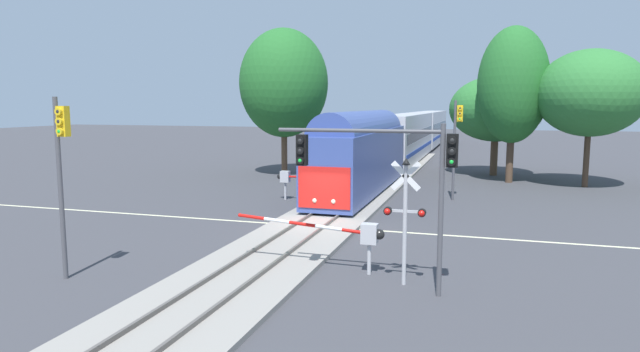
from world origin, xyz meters
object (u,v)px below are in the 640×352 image
(commuter_train, at_px, (407,135))
(maple_right_background, at_px, (591,93))
(crossing_signal_mast, at_px, (405,208))
(crossing_gate_far, at_px, (294,178))
(traffic_signal_far_side, at_px, (457,134))
(oak_far_right, at_px, (513,85))
(crossing_gate_near, at_px, (353,233))
(traffic_signal_near_left, at_px, (61,159))
(elm_centre_background, at_px, (496,109))
(oak_behind_train, at_px, (284,83))
(traffic_signal_near_right, at_px, (390,165))

(commuter_train, distance_m, maple_right_background, 20.72)
(crossing_signal_mast, bearing_deg, crossing_gate_far, 122.29)
(traffic_signal_far_side, bearing_deg, crossing_gate_far, -163.35)
(traffic_signal_far_side, xyz_separation_m, oak_far_right, (3.51, 9.20, 3.21))
(crossing_gate_near, bearing_deg, maple_right_background, 65.29)
(commuter_train, distance_m, traffic_signal_near_left, 42.37)
(crossing_gate_near, distance_m, traffic_signal_near_left, 10.10)
(crossing_gate_near, distance_m, crossing_signal_mast, 2.33)
(crossing_gate_near, height_order, crossing_signal_mast, crossing_signal_mast)
(crossing_gate_near, bearing_deg, traffic_signal_near_left, -158.97)
(crossing_gate_far, distance_m, traffic_signal_near_left, 17.08)
(crossing_gate_near, xyz_separation_m, traffic_signal_far_side, (2.60, 16.10, 2.67))
(elm_centre_background, relative_size, oak_behind_train, 0.68)
(commuter_train, relative_size, crossing_signal_mast, 15.47)
(crossing_gate_near, distance_m, crossing_gate_far, 14.95)
(oak_far_right, bearing_deg, oak_behind_train, -178.11)
(commuter_train, distance_m, crossing_signal_mast, 39.61)
(traffic_signal_near_right, height_order, traffic_signal_far_side, traffic_signal_far_side)
(crossing_gate_far, distance_m, maple_right_background, 22.02)
(crossing_signal_mast, bearing_deg, traffic_signal_near_left, -166.04)
(commuter_train, xyz_separation_m, oak_far_right, (9.58, -13.18, 4.58))
(maple_right_background, bearing_deg, traffic_signal_far_side, -136.00)
(elm_centre_background, xyz_separation_m, oak_behind_train, (-16.93, -4.74, 2.12))
(crossing_gate_near, height_order, elm_centre_background, elm_centre_background)
(commuter_train, xyz_separation_m, traffic_signal_near_left, (-5.62, -41.97, 1.37))
(traffic_signal_far_side, bearing_deg, traffic_signal_near_left, -120.83)
(oak_far_right, bearing_deg, crossing_gate_far, -137.30)
(traffic_signal_near_left, relative_size, elm_centre_background, 0.74)
(crossing_signal_mast, height_order, traffic_signal_near_left, traffic_signal_near_left)
(commuter_train, distance_m, crossing_gate_far, 25.52)
(maple_right_background, bearing_deg, crossing_gate_far, -148.38)
(crossing_gate_near, bearing_deg, traffic_signal_near_right, -45.29)
(traffic_signal_near_right, xyz_separation_m, oak_behind_train, (-13.42, 26.23, 3.59))
(crossing_gate_near, xyz_separation_m, crossing_signal_mast, (1.89, -0.77, 1.12))
(traffic_signal_far_side, xyz_separation_m, oak_behind_train, (-14.51, 8.60, 3.54))
(traffic_signal_far_side, relative_size, oak_far_right, 0.53)
(crossing_signal_mast, bearing_deg, traffic_signal_near_right, -116.23)
(crossing_gate_near, distance_m, traffic_signal_far_side, 16.52)
(crossing_gate_far, distance_m, elm_centre_background, 20.57)
(traffic_signal_near_left, height_order, traffic_signal_far_side, traffic_signal_far_side)
(crossing_gate_far, distance_m, oak_far_right, 18.73)
(crossing_gate_far, xyz_separation_m, elm_centre_background, (11.98, 16.20, 4.12))
(traffic_signal_far_side, bearing_deg, elm_centre_background, 79.71)
(traffic_signal_near_right, bearing_deg, commuter_train, 97.10)
(crossing_gate_far, distance_m, traffic_signal_near_right, 17.23)
(elm_centre_background, relative_size, oak_far_right, 0.71)
(traffic_signal_far_side, distance_m, oak_behind_train, 17.23)
(oak_far_right, xyz_separation_m, oak_behind_train, (-18.01, -0.59, 0.33))
(maple_right_background, bearing_deg, traffic_signal_near_left, -126.05)
(crossing_signal_mast, xyz_separation_m, crossing_gate_far, (-8.85, 14.00, -1.15))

